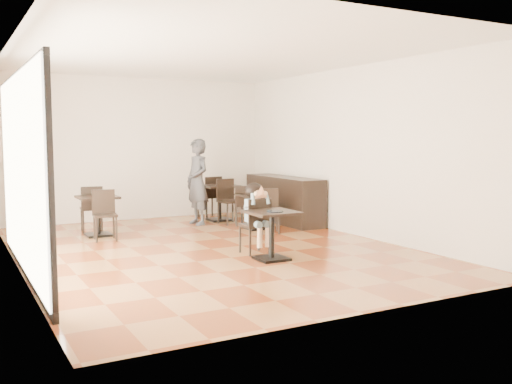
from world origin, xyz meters
TOP-DOWN VIEW (x-y plane):
  - floor at (0.00, 0.00)m, footprint 6.00×8.00m
  - ceiling at (0.00, 0.00)m, footprint 6.00×8.00m
  - wall_back at (0.00, 4.00)m, footprint 6.00×0.01m
  - wall_front at (0.00, -4.00)m, footprint 6.00×0.01m
  - wall_left at (-3.00, 0.00)m, footprint 0.01×8.00m
  - wall_right at (3.00, 0.00)m, footprint 0.01×8.00m
  - storefront_window at (-2.97, -0.50)m, footprint 0.04×4.50m
  - child_table at (0.47, -1.21)m, footprint 0.71×0.71m
  - child_chair at (0.47, -0.66)m, footprint 0.41×0.41m
  - child at (0.47, -0.66)m, footprint 0.41×0.57m
  - plate at (0.47, -1.31)m, footprint 0.25×0.25m
  - pizza_slice at (0.47, -0.85)m, footprint 0.26×0.20m
  - adult_patron at (0.85, 2.59)m, footprint 0.51×0.71m
  - cafe_table_mid at (1.66, 1.46)m, footprint 0.89×0.89m
  - cafe_table_left at (-1.36, 2.18)m, footprint 0.80×0.80m
  - cafe_table_back at (1.50, 2.89)m, footprint 0.84×0.84m
  - chair_mid_a at (1.66, 2.01)m, footprint 0.51×0.51m
  - chair_mid_b at (1.66, 0.91)m, footprint 0.51×0.51m
  - chair_left_a at (-1.36, 2.73)m, footprint 0.46×0.46m
  - chair_left_b at (-1.36, 1.63)m, footprint 0.46×0.46m
  - chair_back_a at (1.50, 3.44)m, footprint 0.48×0.48m
  - chair_back_b at (1.50, 2.34)m, footprint 0.48×0.48m
  - service_counter at (2.65, 2.00)m, footprint 0.60×2.40m

SIDE VIEW (x-z plane):
  - floor at x=0.00m, z-range -0.01..0.01m
  - cafe_table_mid at x=1.66m, z-range 0.00..0.71m
  - child_table at x=0.47m, z-range 0.00..0.75m
  - cafe_table_left at x=-1.36m, z-range 0.00..0.76m
  - cafe_table_back at x=1.50m, z-range 0.00..0.80m
  - chair_mid_a at x=1.66m, z-range 0.00..0.86m
  - chair_mid_b at x=1.66m, z-range 0.00..0.86m
  - child_chair at x=0.47m, z-range 0.00..0.90m
  - chair_left_a at x=-1.36m, z-range 0.00..0.91m
  - chair_left_b at x=-1.36m, z-range 0.00..0.91m
  - chair_back_a at x=1.50m, z-range 0.00..0.96m
  - chair_back_b at x=1.50m, z-range 0.00..0.96m
  - service_counter at x=2.65m, z-range 0.00..1.00m
  - child at x=0.47m, z-range 0.00..1.14m
  - plate at x=0.47m, z-range 0.75..0.77m
  - adult_patron at x=0.85m, z-range 0.00..1.83m
  - pizza_slice at x=0.47m, z-range 0.95..1.02m
  - storefront_window at x=-2.97m, z-range 0.10..2.70m
  - wall_back at x=0.00m, z-range 0.00..3.20m
  - wall_front at x=0.00m, z-range 0.00..3.20m
  - wall_left at x=-3.00m, z-range 0.00..3.20m
  - wall_right at x=3.00m, z-range 0.00..3.20m
  - ceiling at x=0.00m, z-range 3.20..3.21m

